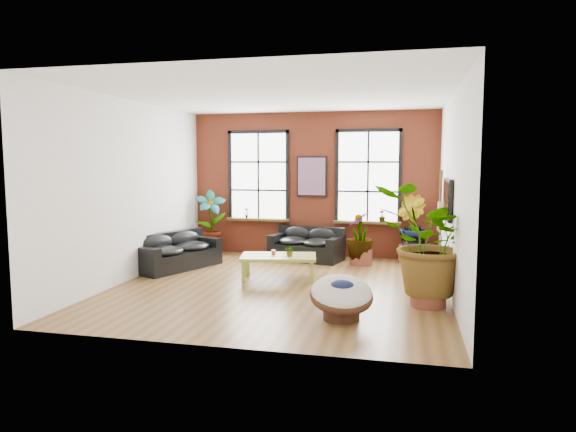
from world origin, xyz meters
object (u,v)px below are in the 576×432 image
object	(u,v)px
coffee_table	(278,258)
sofa_back	(307,245)
sofa_left	(176,252)
papasan_chair	(341,296)

from	to	relation	value
coffee_table	sofa_back	bearing A→B (deg)	74.74
sofa_back	sofa_left	world-z (taller)	sofa_left
sofa_left	coffee_table	distance (m)	2.47
sofa_back	sofa_left	bearing A→B (deg)	-135.07
sofa_back	papasan_chair	world-z (taller)	sofa_back
sofa_back	papasan_chair	distance (m)	4.66
sofa_back	coffee_table	world-z (taller)	sofa_back
sofa_back	papasan_chair	xyz separation A→B (m)	(1.36, -4.46, 0.01)
sofa_back	sofa_left	size ratio (longest dim) A/B	0.85
papasan_chair	sofa_back	bearing A→B (deg)	91.97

